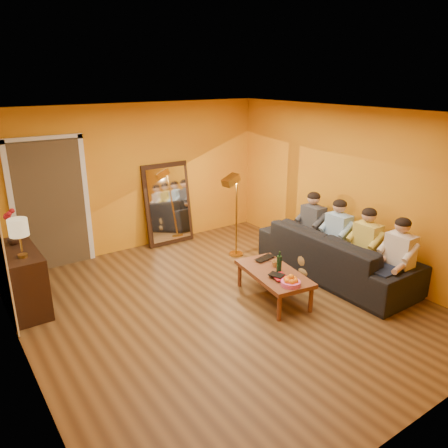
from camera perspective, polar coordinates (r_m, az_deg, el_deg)
room_shell at (r=5.92m, az=-2.07°, el=1.79°), size 5.00×5.50×2.60m
doorway_recess at (r=7.66m, az=-21.86°, el=2.44°), size 1.06×0.30×2.10m
door_jamb_left at (r=7.45m, az=-25.87°, el=1.45°), size 0.08×0.06×2.20m
door_jamb_right at (r=7.68m, az=-17.54°, el=2.98°), size 0.08×0.06×2.20m
door_header at (r=7.33m, az=-22.66°, el=10.26°), size 1.22×0.06×0.08m
mirror_frame at (r=8.22m, az=-7.35°, el=2.63°), size 0.92×0.27×1.51m
mirror_glass at (r=8.18m, az=-7.22°, el=2.57°), size 0.78×0.21×1.35m
sideboard at (r=6.55m, az=-24.78°, el=-6.52°), size 0.44×1.18×0.85m
table_lamp at (r=6.02m, az=-25.11°, el=-1.71°), size 0.24×0.24×0.51m
sofa at (r=7.08m, az=14.40°, el=-3.81°), size 2.59×1.01×0.76m
coffee_table at (r=6.31m, az=6.45°, el=-7.90°), size 0.80×1.30×0.42m
floor_lamp at (r=7.54m, az=1.63°, el=0.98°), size 0.33×0.28×1.44m
dog at (r=7.01m, az=11.04°, el=-4.07°), size 0.58×0.69×0.69m
person_far_left at (r=6.55m, az=21.88°, el=-4.32°), size 0.70×0.44×1.22m
person_mid_left at (r=6.84m, az=18.10°, el=-2.91°), size 0.70×0.44×1.22m
person_mid_right at (r=7.15m, az=14.64°, el=-1.61°), size 0.70×0.44×1.22m
person_far_right at (r=7.50m, az=11.49°, el=-0.42°), size 0.70×0.44×1.22m
fruit_bowl at (r=5.82m, az=8.72°, el=-7.21°), size 0.26×0.26×0.16m
wine_bottle at (r=6.15m, az=7.23°, el=-4.91°), size 0.07×0.07×0.31m
tumbler at (r=6.35m, az=6.64°, el=-5.18°), size 0.11×0.11×0.09m
laptop at (r=6.56m, az=5.70°, el=-4.62°), size 0.40×0.30×0.03m
book_lower at (r=5.97m, az=6.47°, el=-7.17°), size 0.18×0.23×0.02m
book_mid at (r=5.97m, az=6.49°, el=-6.94°), size 0.25×0.29×0.02m
book_upper at (r=5.95m, az=6.55°, el=-6.87°), size 0.21×0.24×0.02m
vase at (r=6.59m, az=-25.80°, el=-1.66°), size 0.17×0.17×0.18m
flowers at (r=6.51m, az=-26.16°, el=0.71°), size 0.17×0.17×0.51m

